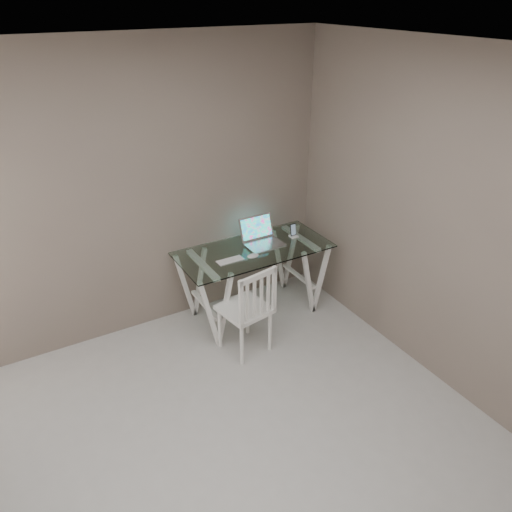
{
  "coord_description": "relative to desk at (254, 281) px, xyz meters",
  "views": [
    {
      "loc": [
        -1.03,
        -1.88,
        2.98
      ],
      "look_at": [
        0.96,
        1.55,
        0.85
      ],
      "focal_mm": 35.0,
      "sensor_mm": 36.0,
      "label": 1
    }
  ],
  "objects": [
    {
      "name": "room",
      "position": [
        -1.17,
        -1.83,
        1.33
      ],
      "size": [
        4.5,
        4.52,
        2.71
      ],
      "color": "#B0ADA9",
      "rests_on": "ground"
    },
    {
      "name": "laptop",
      "position": [
        0.13,
        0.08,
        0.42
      ],
      "size": [
        0.36,
        0.34,
        0.25
      ],
      "color": "silver",
      "rests_on": "desk"
    },
    {
      "name": "chair",
      "position": [
        -0.35,
        -0.53,
        0.11
      ],
      "size": [
        0.47,
        0.47,
        0.89
      ],
      "rotation": [
        0.0,
        0.0,
        0.17
      ],
      "color": "white",
      "rests_on": "ground"
    },
    {
      "name": "mouse",
      "position": [
        -0.09,
        -0.15,
        0.38
      ],
      "size": [
        0.12,
        0.07,
        0.04
      ],
      "primitive_type": "ellipsoid",
      "color": "silver",
      "rests_on": "desk"
    },
    {
      "name": "desk",
      "position": [
        0.0,
        0.0,
        0.0
      ],
      "size": [
        1.5,
        0.7,
        0.75
      ],
      "color": "silver",
      "rests_on": "ground"
    },
    {
      "name": "keyboard",
      "position": [
        -0.31,
        -0.1,
        0.37
      ],
      "size": [
        0.27,
        0.11,
        0.01
      ],
      "primitive_type": "cube",
      "color": "silver",
      "rests_on": "desk"
    },
    {
      "name": "phone_dock",
      "position": [
        0.48,
        0.03,
        0.4
      ],
      "size": [
        0.08,
        0.08,
        0.14
      ],
      "color": "white",
      "rests_on": "desk"
    }
  ]
}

